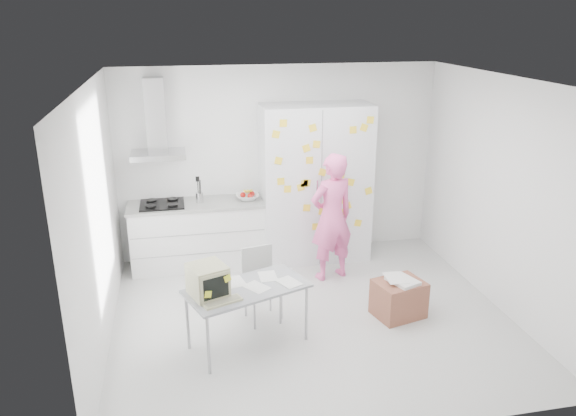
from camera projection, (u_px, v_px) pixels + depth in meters
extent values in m
cube|color=silver|center=(311.00, 317.00, 6.54)|extent=(4.50, 4.00, 0.02)
cube|color=white|center=(279.00, 162.00, 7.94)|extent=(4.50, 0.02, 2.70)
cube|color=white|center=(97.00, 222.00, 5.67)|extent=(0.02, 4.00, 2.70)
cube|color=white|center=(501.00, 195.00, 6.51)|extent=(0.02, 4.00, 2.70)
cube|color=white|center=(315.00, 81.00, 5.65)|extent=(4.50, 4.00, 0.02)
cube|color=white|center=(198.00, 236.00, 7.74)|extent=(1.80, 0.60, 0.88)
cube|color=gray|center=(199.00, 234.00, 7.41)|extent=(1.76, 0.01, 0.01)
cube|color=gray|center=(200.00, 254.00, 7.50)|extent=(1.76, 0.01, 0.01)
cube|color=#9E9E99|center=(196.00, 204.00, 7.59)|extent=(1.84, 0.63, 0.04)
cube|color=black|center=(162.00, 205.00, 7.49)|extent=(0.58, 0.50, 0.03)
cylinder|color=black|center=(151.00, 206.00, 7.35)|extent=(0.14, 0.14, 0.02)
cylinder|color=black|center=(173.00, 205.00, 7.40)|extent=(0.14, 0.14, 0.02)
cylinder|color=black|center=(151.00, 200.00, 7.57)|extent=(0.14, 0.14, 0.02)
cylinder|color=black|center=(173.00, 199.00, 7.62)|extent=(0.14, 0.14, 0.02)
cylinder|color=silver|center=(200.00, 198.00, 7.57)|extent=(0.10, 0.10, 0.14)
cylinder|color=black|center=(198.00, 190.00, 7.54)|extent=(0.01, 0.01, 0.30)
cylinder|color=black|center=(201.00, 191.00, 7.52)|extent=(0.01, 0.01, 0.30)
cylinder|color=black|center=(200.00, 190.00, 7.55)|extent=(0.01, 0.01, 0.30)
cube|color=black|center=(197.00, 179.00, 7.49)|extent=(0.05, 0.01, 0.07)
imported|color=white|center=(247.00, 197.00, 7.70)|extent=(0.31, 0.31, 0.08)
sphere|color=#B2140F|center=(243.00, 195.00, 7.70)|extent=(0.08, 0.08, 0.08)
sphere|color=#B2140F|center=(250.00, 196.00, 7.65)|extent=(0.08, 0.08, 0.08)
sphere|color=#B2140F|center=(252.00, 194.00, 7.74)|extent=(0.08, 0.08, 0.08)
cylinder|color=yellow|center=(246.00, 192.00, 7.69)|extent=(0.09, 0.17, 0.10)
cylinder|color=yellow|center=(248.00, 191.00, 7.69)|extent=(0.04, 0.17, 0.10)
cylinder|color=yellow|center=(249.00, 191.00, 7.70)|extent=(0.08, 0.17, 0.10)
cube|color=silver|center=(158.00, 154.00, 7.32)|extent=(0.70, 0.48, 0.07)
cube|color=silver|center=(156.00, 115.00, 7.26)|extent=(0.26, 0.24, 0.95)
cube|color=silver|center=(315.00, 184.00, 7.81)|extent=(1.50, 0.65, 2.20)
cube|color=slate|center=(321.00, 190.00, 7.50)|extent=(0.01, 0.01, 2.16)
cube|color=silver|center=(317.00, 191.00, 7.48)|extent=(0.02, 0.02, 0.30)
cube|color=silver|center=(326.00, 190.00, 7.50)|extent=(0.02, 0.02, 0.30)
cube|color=yellow|center=(353.00, 130.00, 7.31)|extent=(0.10, 0.00, 0.10)
cube|color=yellow|center=(364.00, 128.00, 7.33)|extent=(0.12, 0.00, 0.12)
cube|color=yellow|center=(369.00, 191.00, 7.64)|extent=(0.12, 0.00, 0.12)
cube|color=yellow|center=(304.00, 184.00, 7.42)|extent=(0.10, 0.00, 0.10)
cube|color=yellow|center=(322.00, 172.00, 7.42)|extent=(0.12, 0.00, 0.12)
cube|color=yellow|center=(347.00, 206.00, 7.65)|extent=(0.12, 0.00, 0.12)
cube|color=yellow|center=(307.00, 208.00, 7.54)|extent=(0.10, 0.00, 0.10)
cube|color=yellow|center=(313.00, 128.00, 7.20)|extent=(0.12, 0.00, 0.12)
cube|color=yellow|center=(327.00, 210.00, 7.61)|extent=(0.12, 0.00, 0.12)
cube|color=yellow|center=(351.00, 182.00, 7.55)|extent=(0.12, 0.00, 0.12)
cube|color=yellow|center=(342.00, 200.00, 7.61)|extent=(0.10, 0.00, 0.10)
cube|color=yellow|center=(306.00, 148.00, 7.27)|extent=(0.12, 0.00, 0.12)
cube|color=yellow|center=(288.00, 189.00, 7.40)|extent=(0.10, 0.00, 0.10)
cube|color=yellow|center=(281.00, 181.00, 7.35)|extent=(0.10, 0.00, 0.10)
cube|color=yellow|center=(276.00, 134.00, 7.13)|extent=(0.11, 0.00, 0.11)
cube|color=yellow|center=(316.00, 227.00, 7.66)|extent=(0.10, 0.00, 0.10)
cube|color=yellow|center=(307.00, 183.00, 7.43)|extent=(0.11, 0.00, 0.11)
cube|color=yellow|center=(358.00, 223.00, 7.77)|extent=(0.11, 0.00, 0.11)
cube|color=yellow|center=(370.00, 120.00, 7.32)|extent=(0.10, 0.00, 0.10)
cube|color=yellow|center=(310.00, 160.00, 7.33)|extent=(0.10, 0.00, 0.10)
cube|color=yellow|center=(301.00, 187.00, 7.43)|extent=(0.11, 0.00, 0.11)
cube|color=yellow|center=(333.00, 230.00, 7.73)|extent=(0.10, 0.00, 0.10)
cube|color=yellow|center=(283.00, 123.00, 7.10)|extent=(0.10, 0.00, 0.10)
cube|color=yellow|center=(278.00, 161.00, 7.25)|extent=(0.12, 0.00, 0.12)
cube|color=yellow|center=(342.00, 212.00, 7.67)|extent=(0.11, 0.00, 0.11)
cube|color=yellow|center=(317.00, 144.00, 7.28)|extent=(0.11, 0.00, 0.11)
cube|color=yellow|center=(341.00, 176.00, 7.49)|extent=(0.11, 0.00, 0.11)
cube|color=yellow|center=(322.00, 212.00, 7.60)|extent=(0.11, 0.00, 0.11)
imported|color=pink|center=(332.00, 217.00, 7.25)|extent=(0.71, 0.57, 1.70)
cube|color=gray|center=(247.00, 289.00, 5.78)|extent=(1.38, 1.02, 0.03)
cylinder|color=#A1A0A4|center=(208.00, 345.00, 5.40)|extent=(0.04, 0.04, 0.64)
cylinder|color=#A1A0A4|center=(306.00, 313.00, 5.98)|extent=(0.04, 0.04, 0.64)
cylinder|color=#A1A0A4|center=(188.00, 322.00, 5.82)|extent=(0.04, 0.04, 0.64)
cylinder|color=#A1A0A4|center=(281.00, 294.00, 6.39)|extent=(0.04, 0.04, 0.64)
cube|color=#B2B184|center=(208.00, 280.00, 5.58)|extent=(0.44, 0.45, 0.32)
cube|color=#B2B184|center=(216.00, 287.00, 5.43)|extent=(0.31, 0.13, 0.28)
cube|color=black|center=(216.00, 288.00, 5.43)|extent=(0.25, 0.10, 0.22)
cube|color=yellow|center=(208.00, 294.00, 5.39)|extent=(0.08, 0.03, 0.08)
cube|color=yellow|center=(228.00, 278.00, 5.46)|extent=(0.08, 0.03, 0.08)
cube|color=#B2B184|center=(222.00, 302.00, 5.47)|extent=(0.41, 0.26, 0.02)
cube|color=gray|center=(222.00, 301.00, 5.47)|extent=(0.37, 0.22, 0.01)
cube|color=silver|center=(257.00, 287.00, 5.79)|extent=(0.30, 0.32, 0.00)
cube|color=silver|center=(268.00, 276.00, 6.02)|extent=(0.19, 0.27, 0.00)
cube|color=silver|center=(289.00, 282.00, 5.89)|extent=(0.28, 0.32, 0.00)
cube|color=silver|center=(235.00, 282.00, 5.90)|extent=(0.24, 0.30, 0.00)
cube|color=#ACADAB|center=(262.00, 288.00, 6.34)|extent=(0.45, 0.45, 0.04)
cube|color=#ACADAB|center=(257.00, 263.00, 6.41)|extent=(0.36, 0.10, 0.42)
cylinder|color=#AAA8AD|center=(254.00, 313.00, 6.22)|extent=(0.03, 0.03, 0.39)
cylinder|color=#AAA8AD|center=(280.00, 308.00, 6.33)|extent=(0.03, 0.03, 0.39)
cylinder|color=#AAA8AD|center=(245.00, 301.00, 6.49)|extent=(0.03, 0.03, 0.39)
cylinder|color=#AAA8AD|center=(270.00, 296.00, 6.60)|extent=(0.03, 0.03, 0.39)
cube|color=brown|center=(399.00, 299.00, 6.50)|extent=(0.63, 0.55, 0.43)
cube|color=silver|center=(403.00, 281.00, 6.41)|extent=(0.37, 0.42, 0.04)
cube|color=silver|center=(396.00, 278.00, 6.44)|extent=(0.24, 0.33, 0.00)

